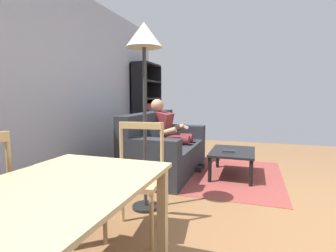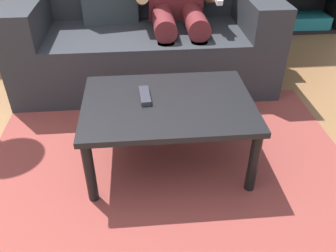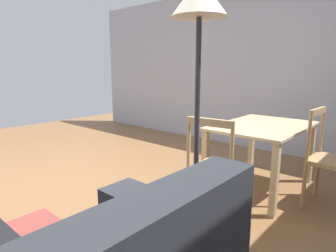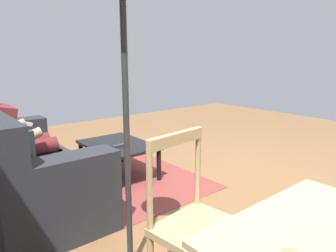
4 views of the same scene
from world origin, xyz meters
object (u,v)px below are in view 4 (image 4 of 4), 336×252
couch (21,170)px  tv_remote (120,146)px  coffee_table (118,148)px  floor_lamp (123,4)px  person_lounging (13,138)px  dining_chair_facing_couch (198,228)px

couch → tv_remote: bearing=-91.7°
coffee_table → floor_lamp: floor_lamp is taller
coffee_table → floor_lamp: bearing=151.7°
person_lounging → coffee_table: (-0.16, -1.02, -0.25)m
dining_chair_facing_couch → person_lounging: bearing=10.1°
person_lounging → floor_lamp: 1.90m
person_lounging → tv_remote: person_lounging is taller
dining_chair_facing_couch → couch: bearing=11.9°
coffee_table → tv_remote: size_ratio=5.06×
person_lounging → dining_chair_facing_couch: (-2.07, -0.37, -0.12)m
couch → coffee_table: size_ratio=2.14×
coffee_table → tv_remote: (-0.11, 0.05, 0.06)m
dining_chair_facing_couch → floor_lamp: (0.47, 0.12, 1.13)m
coffee_table → tv_remote: 0.14m
coffee_table → dining_chair_facing_couch: dining_chair_facing_couch is taller
coffee_table → dining_chair_facing_couch: bearing=161.2°
couch → floor_lamp: size_ratio=0.98×
couch → floor_lamp: (-1.35, -0.27, 1.25)m
tv_remote → floor_lamp: 1.93m
couch → tv_remote: 0.99m
tv_remote → coffee_table: bearing=-26.0°
person_lounging → tv_remote: 1.03m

